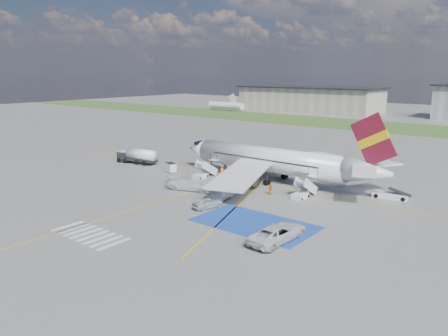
{
  "coord_description": "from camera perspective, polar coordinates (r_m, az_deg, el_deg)",
  "views": [
    {
      "loc": [
        37.16,
        -43.22,
        17.18
      ],
      "look_at": [
        -1.37,
        4.44,
        3.5
      ],
      "focal_mm": 35.0,
      "sensor_mm": 36.0,
      "label": 1
    }
  ],
  "objects": [
    {
      "name": "terminal_west",
      "position": [
        196.59,
        11.05,
        8.8
      ],
      "size": [
        60.0,
        22.0,
        10.0
      ],
      "primitive_type": "cube",
      "color": "gray",
      "rests_on": "ground"
    },
    {
      "name": "van_white_a",
      "position": [
        45.71,
        7.06,
        -8.05
      ],
      "size": [
        2.96,
        6.17,
        2.29
      ],
      "primitive_type": "imported",
      "rotation": [
        0.0,
        0.0,
        3.12
      ],
      "color": "silver",
      "rests_on": "ground"
    },
    {
      "name": "car_silver_a",
      "position": [
        55.88,
        -2.16,
        -4.58
      ],
      "size": [
        2.57,
        4.35,
        1.39
      ],
      "primitive_type": "imported",
      "rotation": [
        0.0,
        0.0,
        2.9
      ],
      "color": "#AAACB1",
      "rests_on": "ground"
    },
    {
      "name": "taxiway_line_cross",
      "position": [
        56.35,
        -12.25,
        -5.46
      ],
      "size": [
        0.2,
        60.0,
        0.01
      ],
      "primitive_type": "cube",
      "color": "gold",
      "rests_on": "ground"
    },
    {
      "name": "crosswalk",
      "position": [
        49.48,
        -17.15,
        -8.31
      ],
      "size": [
        9.0,
        4.0,
        0.01
      ],
      "color": "silver",
      "rests_on": "ground"
    },
    {
      "name": "fuel_tanker",
      "position": [
        84.14,
        -11.25,
        1.37
      ],
      "size": [
        8.41,
        3.75,
        2.78
      ],
      "rotation": [
        0.0,
        0.0,
        0.2
      ],
      "color": "black",
      "rests_on": "ground"
    },
    {
      "name": "airliner",
      "position": [
        68.81,
        6.88,
        0.93
      ],
      "size": [
        36.81,
        32.95,
        11.92
      ],
      "color": "silver",
      "rests_on": "ground"
    },
    {
      "name": "crew_aft",
      "position": [
        62.23,
        6.07,
        -2.75
      ],
      "size": [
        0.4,
        0.94,
        1.6
      ],
      "primitive_type": "imported",
      "rotation": [
        0.0,
        0.0,
        1.58
      ],
      "color": "orange",
      "rests_on": "ground"
    },
    {
      "name": "taxiway_line_diag",
      "position": [
        68.74,
        4.86,
        -1.93
      ],
      "size": [
        20.71,
        56.45,
        0.01
      ],
      "primitive_type": "cube",
      "rotation": [
        0.0,
        0.0,
        0.35
      ],
      "color": "gold",
      "rests_on": "ground"
    },
    {
      "name": "crew_fwd",
      "position": [
        71.71,
        -0.24,
        -0.5
      ],
      "size": [
        0.79,
        0.82,
        1.89
      ],
      "primitive_type": "imported",
      "rotation": [
        0.0,
        0.0,
        0.87
      ],
      "color": "orange",
      "rests_on": "ground"
    },
    {
      "name": "staging_box",
      "position": [
        50.7,
        4.03,
        -7.25
      ],
      "size": [
        14.0,
        8.0,
        0.01
      ],
      "primitive_type": "cube",
      "color": "#183E94",
      "rests_on": "ground"
    },
    {
      "name": "gpu_cart",
      "position": [
        75.89,
        -7.0,
        -0.0
      ],
      "size": [
        2.31,
        1.8,
        1.7
      ],
      "rotation": [
        0.0,
        0.0,
        -0.28
      ],
      "color": "silver",
      "rests_on": "ground"
    },
    {
      "name": "ground",
      "position": [
        59.53,
        -1.67,
        -4.2
      ],
      "size": [
        400.0,
        400.0,
        0.0
      ],
      "primitive_type": "plane",
      "color": "#60605E",
      "rests_on": "ground"
    },
    {
      "name": "grass_strip",
      "position": [
        144.16,
        23.81,
        4.67
      ],
      "size": [
        400.0,
        30.0,
        0.01
      ],
      "primitive_type": "cube",
      "color": "#2D4C1E",
      "rests_on": "ground"
    },
    {
      "name": "crew_nose",
      "position": [
        76.49,
        0.1,
        0.29
      ],
      "size": [
        1.03,
        1.1,
        1.8
      ],
      "primitive_type": "imported",
      "rotation": [
        0.0,
        0.0,
        -1.03
      ],
      "color": "orange",
      "rests_on": "ground"
    },
    {
      "name": "taxiway_line_main",
      "position": [
        68.74,
        4.86,
        -1.93
      ],
      "size": [
        120.0,
        0.2,
        0.01
      ],
      "primitive_type": "cube",
      "color": "gold",
      "rests_on": "ground"
    },
    {
      "name": "car_silver_b",
      "position": [
        59.7,
        -0.17,
        -3.37
      ],
      "size": [
        2.47,
        4.89,
        1.54
      ],
      "primitive_type": "imported",
      "rotation": [
        0.0,
        0.0,
        3.33
      ],
      "color": "#A5A8AC",
      "rests_on": "ground"
    },
    {
      "name": "van_white_b",
      "position": [
        64.22,
        -4.39,
        -1.95
      ],
      "size": [
        6.06,
        3.87,
        2.21
      ],
      "primitive_type": "imported",
      "rotation": [
        0.0,
        0.0,
        1.87
      ],
      "color": "silver",
      "rests_on": "ground"
    },
    {
      "name": "belt_loader",
      "position": [
        64.36,
        20.93,
        -3.41
      ],
      "size": [
        5.15,
        2.49,
        1.5
      ],
      "rotation": [
        0.0,
        0.0,
        0.16
      ],
      "color": "silver",
      "rests_on": "ground"
    },
    {
      "name": "airstairs_fwd",
      "position": [
        71.74,
        -2.91,
        -0.78
      ],
      "size": [
        1.9,
        5.2,
        3.6
      ],
      "color": "silver",
      "rests_on": "ground"
    },
    {
      "name": "airstairs_aft",
      "position": [
        61.34,
        10.1,
        -3.28
      ],
      "size": [
        1.9,
        5.2,
        3.6
      ],
      "color": "silver",
      "rests_on": "ground"
    }
  ]
}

